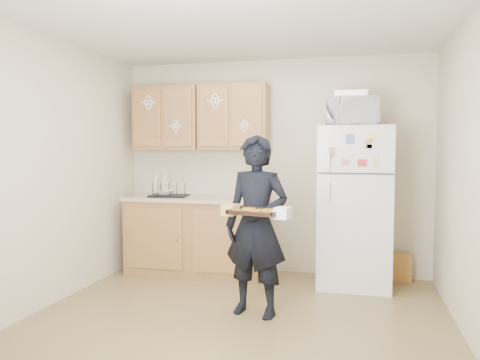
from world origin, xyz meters
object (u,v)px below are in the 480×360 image
at_px(refrigerator, 355,206).
at_px(person, 256,226).
at_px(microwave, 352,112).
at_px(baking_tray, 256,213).
at_px(dish_rack, 169,189).

bearing_deg(refrigerator, person, -126.13).
bearing_deg(microwave, person, -130.95).
bearing_deg(refrigerator, baking_tray, -118.29).
relative_size(refrigerator, person, 1.07).
bearing_deg(baking_tray, person, 112.82).
height_order(refrigerator, baking_tray, refrigerator).
bearing_deg(baking_tray, dish_rack, 144.67).
height_order(baking_tray, microwave, microwave).
distance_m(person, dish_rack, 1.76).
distance_m(refrigerator, baking_tray, 1.63).
height_order(refrigerator, person, refrigerator).
xyz_separation_m(baking_tray, microwave, (0.72, 1.38, 0.90)).
bearing_deg(microwave, refrigerator, 42.51).
xyz_separation_m(person, dish_rack, (-1.31, 1.16, 0.19)).
bearing_deg(person, refrigerator, 65.28).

